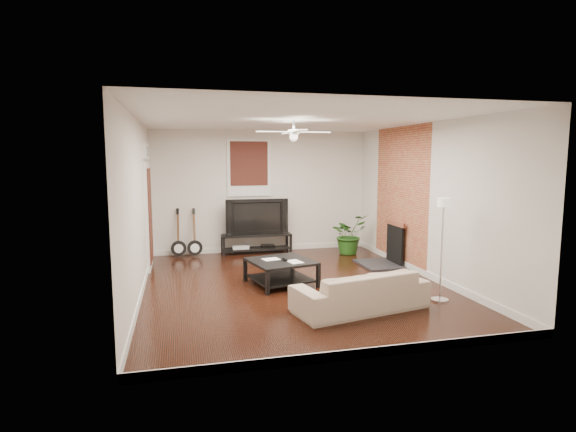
# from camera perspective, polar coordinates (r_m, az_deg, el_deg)

# --- Properties ---
(room) EXTENTS (5.01, 6.01, 2.81)m
(room) POSITION_cam_1_polar(r_m,az_deg,el_deg) (7.65, 0.70, 1.49)
(room) COLOR black
(room) RESTS_ON ground
(brick_accent) EXTENTS (0.02, 2.20, 2.80)m
(brick_accent) POSITION_cam_1_polar(r_m,az_deg,el_deg) (9.47, 13.94, 2.39)
(brick_accent) COLOR #B05138
(brick_accent) RESTS_ON floor
(fireplace) EXTENTS (0.80, 1.10, 0.92)m
(fireplace) POSITION_cam_1_polar(r_m,az_deg,el_deg) (9.46, 12.21, -3.31)
(fireplace) COLOR black
(fireplace) RESTS_ON floor
(window_back) EXTENTS (1.00, 0.06, 1.30)m
(window_back) POSITION_cam_1_polar(r_m,az_deg,el_deg) (10.46, -4.92, 6.03)
(window_back) COLOR #37130F
(window_back) RESTS_ON wall_back
(door_left) EXTENTS (0.08, 1.00, 2.50)m
(door_left) POSITION_cam_1_polar(r_m,az_deg,el_deg) (9.34, -17.08, 1.29)
(door_left) COLOR white
(door_left) RESTS_ON wall_left
(tv_stand) EXTENTS (1.59, 0.42, 0.44)m
(tv_stand) POSITION_cam_1_polar(r_m,az_deg,el_deg) (10.48, -3.98, -3.47)
(tv_stand) COLOR black
(tv_stand) RESTS_ON floor
(tv) EXTENTS (1.42, 0.19, 0.82)m
(tv) POSITION_cam_1_polar(r_m,az_deg,el_deg) (10.40, -4.03, -0.03)
(tv) COLOR black
(tv) RESTS_ON tv_stand
(coffee_table) EXTENTS (1.22, 1.22, 0.42)m
(coffee_table) POSITION_cam_1_polar(r_m,az_deg,el_deg) (7.91, -0.91, -7.06)
(coffee_table) COLOR black
(coffee_table) RESTS_ON floor
(sofa) EXTENTS (2.07, 1.16, 0.57)m
(sofa) POSITION_cam_1_polar(r_m,az_deg,el_deg) (6.68, 9.06, -9.22)
(sofa) COLOR tan
(sofa) RESTS_ON floor
(floor_lamp) EXTENTS (0.31, 0.31, 1.59)m
(floor_lamp) POSITION_cam_1_polar(r_m,az_deg,el_deg) (7.25, 18.76, -4.04)
(floor_lamp) COLOR white
(floor_lamp) RESTS_ON floor
(potted_plant) EXTENTS (1.03, 0.98, 0.91)m
(potted_plant) POSITION_cam_1_polar(r_m,az_deg,el_deg) (10.42, 7.65, -2.28)
(potted_plant) COLOR #205317
(potted_plant) RESTS_ON floor
(guitar_left) EXTENTS (0.36, 0.27, 1.08)m
(guitar_left) POSITION_cam_1_polar(r_m,az_deg,el_deg) (10.25, -13.63, -2.08)
(guitar_left) COLOR black
(guitar_left) RESTS_ON floor
(guitar_right) EXTENTS (0.34, 0.24, 1.08)m
(guitar_right) POSITION_cam_1_polar(r_m,az_deg,el_deg) (10.23, -11.67, -2.05)
(guitar_right) COLOR black
(guitar_right) RESTS_ON floor
(ceiling_fan) EXTENTS (1.24, 1.24, 0.32)m
(ceiling_fan) POSITION_cam_1_polar(r_m,az_deg,el_deg) (7.62, 0.71, 10.51)
(ceiling_fan) COLOR white
(ceiling_fan) RESTS_ON ceiling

